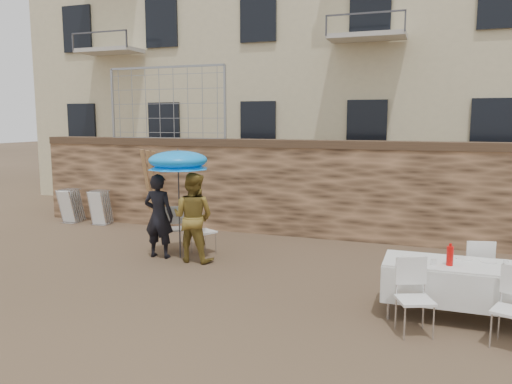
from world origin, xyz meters
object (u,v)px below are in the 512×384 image
(woman_dress, at_px, (193,217))
(table_chair_back, at_px, (475,270))
(couple_chair_right, at_px, (204,230))
(chair_stack_left, at_px, (76,204))
(table_chair_front_left, at_px, (415,298))
(umbrella, at_px, (178,163))
(soda_bottle, at_px, (450,256))
(man_suit, at_px, (159,216))
(couple_chair_left, at_px, (173,228))
(chair_stack_right, at_px, (104,206))
(banquet_table, at_px, (465,267))

(woman_dress, height_order, table_chair_back, woman_dress)
(couple_chair_right, height_order, chair_stack_left, couple_chair_right)
(table_chair_front_left, xyz_separation_m, chair_stack_left, (-8.84, 4.44, -0.02))
(umbrella, distance_m, soda_bottle, 5.23)
(man_suit, height_order, chair_stack_left, man_suit)
(woman_dress, bearing_deg, couple_chair_left, -34.94)
(umbrella, bearing_deg, table_chair_back, -6.71)
(table_chair_back, relative_size, chair_stack_left, 1.04)
(man_suit, distance_m, chair_stack_left, 4.61)
(man_suit, distance_m, woman_dress, 0.75)
(umbrella, height_order, couple_chair_right, umbrella)
(woman_dress, relative_size, table_chair_back, 1.78)
(couple_chair_right, distance_m, soda_bottle, 5.04)
(umbrella, xyz_separation_m, chair_stack_left, (-4.34, 2.26, -1.41))
(couple_chair_left, xyz_separation_m, couple_chair_right, (0.70, 0.00, 0.00))
(couple_chair_right, xyz_separation_m, chair_stack_left, (-4.64, 1.81, -0.02))
(couple_chair_left, xyz_separation_m, table_chair_back, (5.69, -1.07, 0.00))
(couple_chair_left, bearing_deg, woman_dress, 106.73)
(woman_dress, xyz_separation_m, soda_bottle, (4.54, -1.47, 0.05))
(umbrella, xyz_separation_m, table_chair_back, (5.29, -0.62, -1.39))
(woman_dress, distance_m, table_chair_front_left, 4.65)
(table_chair_back, bearing_deg, couple_chair_left, -24.04)
(soda_bottle, xyz_separation_m, table_chair_back, (0.40, 0.95, -0.43))
(table_chair_back, bearing_deg, chair_stack_left, -30.04)
(couple_chair_right, relative_size, table_chair_front_left, 1.00)
(soda_bottle, height_order, chair_stack_left, soda_bottle)
(woman_dress, bearing_deg, chair_stack_left, -25.40)
(man_suit, height_order, couple_chair_left, man_suit)
(chair_stack_left, bearing_deg, man_suit, -30.93)
(man_suit, distance_m, table_chair_back, 5.73)
(soda_bottle, height_order, table_chair_back, soda_bottle)
(man_suit, bearing_deg, table_chair_front_left, 153.90)
(woman_dress, relative_size, couple_chair_right, 1.78)
(couple_chair_right, bearing_deg, table_chair_front_left, 175.67)
(man_suit, relative_size, couple_chair_left, 1.73)
(woman_dress, relative_size, chair_stack_left, 1.86)
(soda_bottle, bearing_deg, couple_chair_left, 159.08)
(couple_chair_right, relative_size, chair_stack_right, 1.04)
(couple_chair_left, bearing_deg, chair_stack_left, -61.70)
(umbrella, relative_size, chair_stack_left, 2.15)
(couple_chair_right, height_order, soda_bottle, soda_bottle)
(banquet_table, bearing_deg, man_suit, 166.46)
(table_chair_back, bearing_deg, woman_dress, -19.40)
(chair_stack_left, bearing_deg, soda_bottle, -22.55)
(banquet_table, relative_size, table_chair_back, 2.19)
(table_chair_back, bearing_deg, chair_stack_right, -31.65)
(couple_chair_right, bearing_deg, table_chair_back, -164.43)
(woman_dress, height_order, chair_stack_left, woman_dress)
(couple_chair_right, distance_m, banquet_table, 5.15)
(couple_chair_left, xyz_separation_m, banquet_table, (5.49, -1.87, 0.25))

